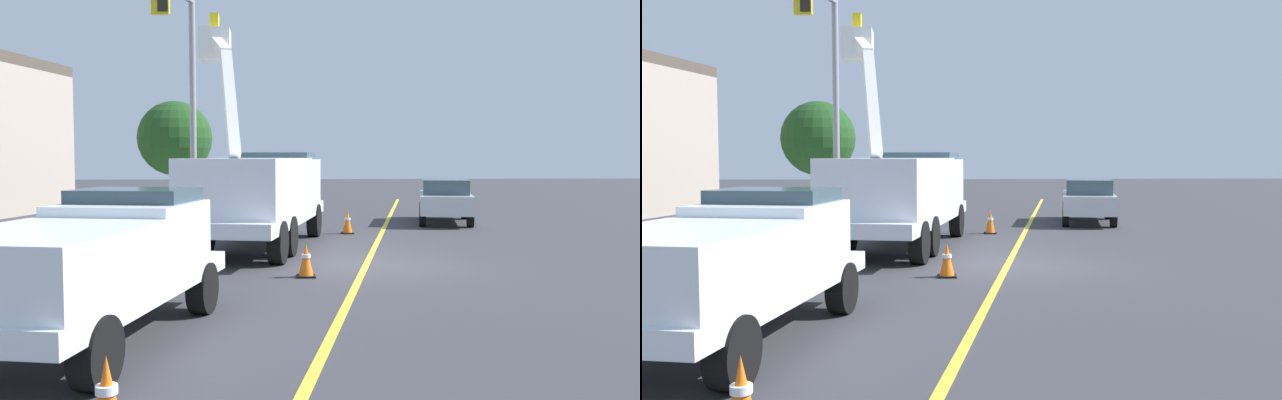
% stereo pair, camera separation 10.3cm
% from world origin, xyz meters
% --- Properties ---
extents(ground, '(120.00, 120.00, 0.00)m').
position_xyz_m(ground, '(0.00, 0.00, 0.00)').
color(ground, '#38383D').
extents(sidewalk_far_side, '(59.45, 15.90, 0.12)m').
position_xyz_m(sidewalk_far_side, '(1.56, 7.38, 0.06)').
color(sidewalk_far_side, '#B2ADA3').
rests_on(sidewalk_far_side, ground).
extents(lane_centre_stripe, '(48.96, 10.47, 0.01)m').
position_xyz_m(lane_centre_stripe, '(0.00, 0.00, 0.00)').
color(lane_centre_stripe, yellow).
rests_on(lane_centre_stripe, ground).
extents(utility_bucket_truck, '(8.54, 4.14, 6.74)m').
position_xyz_m(utility_bucket_truck, '(3.55, 2.57, 1.60)').
color(utility_bucket_truck, white).
rests_on(utility_bucket_truck, ground).
extents(service_pickup_truck, '(5.91, 3.21, 2.06)m').
position_xyz_m(service_pickup_truck, '(-6.25, 4.60, 1.12)').
color(service_pickup_truck, white).
rests_on(service_pickup_truck, ground).
extents(passing_minivan, '(5.09, 2.85, 1.69)m').
position_xyz_m(passing_minivan, '(10.22, -4.43, 0.97)').
color(passing_minivan, silver).
rests_on(passing_minivan, ground).
extents(traffic_cone_leading, '(0.40, 0.40, 0.81)m').
position_xyz_m(traffic_cone_leading, '(-9.64, 3.58, 0.40)').
color(traffic_cone_leading, black).
rests_on(traffic_cone_leading, ground).
extents(traffic_cone_mid_front, '(0.40, 0.40, 0.73)m').
position_xyz_m(traffic_cone_mid_front, '(-1.35, 1.45, 0.36)').
color(traffic_cone_mid_front, black).
rests_on(traffic_cone_mid_front, ground).
extents(traffic_cone_mid_rear, '(0.40, 0.40, 0.78)m').
position_xyz_m(traffic_cone_mid_rear, '(6.67, -0.27, 0.38)').
color(traffic_cone_mid_rear, black).
rests_on(traffic_cone_mid_rear, ground).
extents(traffic_signal_mast, '(7.17, 1.67, 8.75)m').
position_xyz_m(traffic_signal_mast, '(6.21, 5.36, 5.98)').
color(traffic_signal_mast, gray).
rests_on(traffic_signal_mast, ground).
extents(street_tree_right, '(3.00, 3.00, 4.79)m').
position_xyz_m(street_tree_right, '(12.05, 6.17, 3.27)').
color(street_tree_right, brown).
rests_on(street_tree_right, ground).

